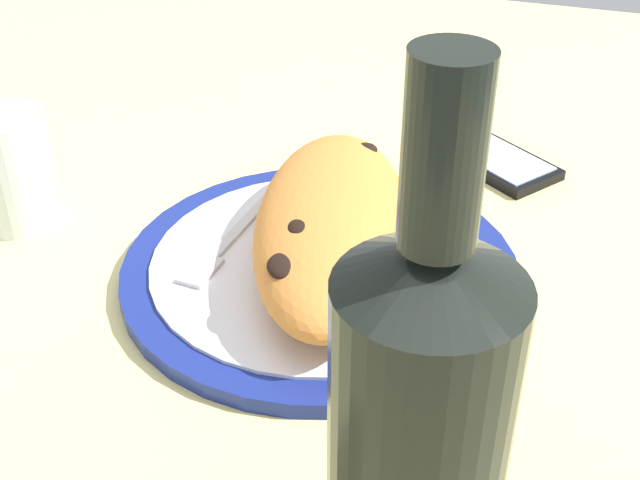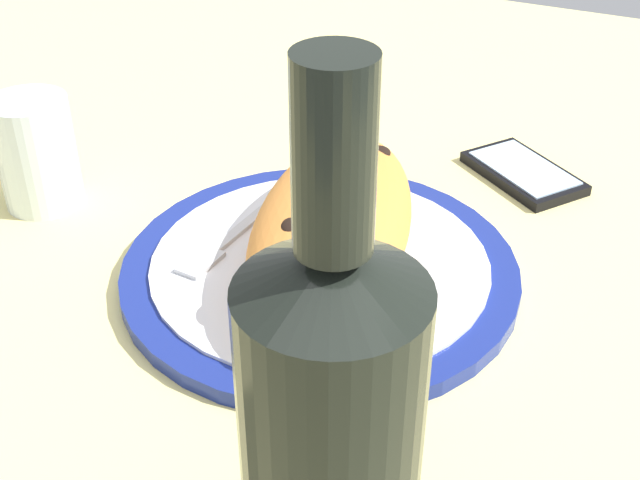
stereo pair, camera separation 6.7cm
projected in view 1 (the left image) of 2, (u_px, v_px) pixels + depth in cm
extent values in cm
cube|color=#E5D684|center=(320.00, 292.00, 69.94)|extent=(150.00, 150.00, 3.00)
cylinder|color=navy|center=(320.00, 270.00, 68.74)|extent=(31.93, 31.93, 1.31)
cylinder|color=white|center=(320.00, 262.00, 68.29)|extent=(27.20, 27.20, 0.30)
ellipsoid|color=orange|center=(332.00, 224.00, 66.67)|extent=(30.19, 18.52, 6.57)
ellipsoid|color=black|center=(282.00, 266.00, 58.95)|extent=(3.61, 3.19, 1.05)
ellipsoid|color=black|center=(366.00, 150.00, 73.11)|extent=(2.68, 2.52, 0.79)
ellipsoid|color=black|center=(305.00, 229.00, 61.45)|extent=(3.24, 2.99, 0.91)
cube|color=silver|center=(248.00, 219.00, 73.01)|extent=(12.48, 2.00, 0.40)
cube|color=silver|center=(200.00, 271.00, 66.73)|extent=(4.18, 2.55, 0.40)
cube|color=silver|center=(330.00, 261.00, 67.88)|extent=(12.37, 9.24, 0.40)
cube|color=black|center=(383.00, 355.00, 57.91)|extent=(9.80, 7.64, 1.20)
cube|color=black|center=(498.00, 162.00, 84.25)|extent=(12.15, 13.20, 1.00)
cube|color=silver|center=(498.00, 157.00, 83.93)|extent=(10.53, 11.49, 0.16)
cylinder|color=silver|center=(15.00, 167.00, 73.88)|extent=(7.03, 7.03, 10.19)
cylinder|color=silver|center=(20.00, 188.00, 75.06)|extent=(6.47, 6.47, 5.54)
cone|color=black|center=(434.00, 266.00, 31.01)|extent=(7.74, 7.74, 1.93)
cylinder|color=black|center=(444.00, 153.00, 28.45)|extent=(2.94, 2.94, 7.29)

